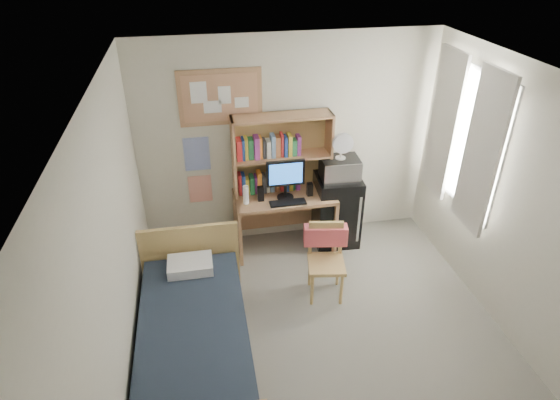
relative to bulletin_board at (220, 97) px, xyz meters
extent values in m
cube|color=gray|center=(0.78, -2.08, -1.93)|extent=(3.60, 4.20, 0.02)
cube|color=white|center=(0.78, -2.08, 0.68)|extent=(3.60, 4.20, 0.02)
cube|color=beige|center=(0.78, 0.02, -0.62)|extent=(3.60, 0.04, 2.60)
cube|color=beige|center=(-1.02, -2.08, -0.62)|extent=(0.04, 4.20, 2.60)
cube|color=beige|center=(2.58, -2.08, -0.62)|extent=(0.04, 4.20, 2.60)
cube|color=white|center=(2.53, -0.88, -0.32)|extent=(0.10, 1.40, 1.70)
cube|color=silver|center=(2.50, -1.28, -0.32)|extent=(0.04, 0.55, 1.70)
cube|color=silver|center=(2.50, -0.48, -0.32)|extent=(0.04, 0.55, 1.70)
cube|color=tan|center=(0.00, 0.00, 0.00)|extent=(0.94, 0.03, 0.64)
cube|color=#2A44AA|center=(-0.32, 0.01, -0.67)|extent=(0.30, 0.01, 0.42)
cube|color=#E44828|center=(-0.32, 0.01, -1.14)|extent=(0.28, 0.01, 0.36)
cube|color=#AF7F55|center=(0.67, -0.31, -1.54)|extent=(1.22, 0.62, 0.76)
cube|color=tan|center=(0.94, -1.28, -1.49)|extent=(0.50, 0.50, 0.86)
cube|color=black|center=(1.36, -0.27, -1.46)|extent=(0.57, 0.57, 0.92)
cube|color=#19222E|center=(-0.50, -2.01, -1.65)|extent=(1.01, 2.00, 0.55)
cube|color=#AF7F55|center=(0.67, -0.16, -0.68)|extent=(1.18, 0.31, 0.96)
cube|color=black|center=(0.67, -0.37, -0.92)|extent=(0.45, 0.04, 0.48)
cube|color=black|center=(0.68, -0.51, -1.15)|extent=(0.43, 0.14, 0.02)
cube|color=black|center=(0.37, -0.37, -1.07)|extent=(0.07, 0.07, 0.18)
cube|color=black|center=(0.97, -0.36, -1.08)|extent=(0.07, 0.07, 0.16)
cylinder|color=white|center=(0.20, -0.41, -1.05)|extent=(0.07, 0.07, 0.23)
cube|color=#E5575D|center=(0.98, -1.09, -1.26)|extent=(0.49, 0.22, 0.23)
cube|color=silver|center=(1.36, -0.29, -0.87)|extent=(0.47, 0.37, 0.26)
cylinder|color=white|center=(1.36, -0.29, -0.59)|extent=(0.26, 0.26, 0.30)
cube|color=white|center=(-0.49, -1.26, -1.32)|extent=(0.45, 0.32, 0.11)
camera|label=1|loc=(-0.31, -5.11, 1.67)|focal=30.00mm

